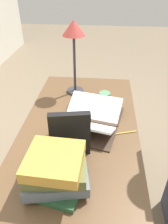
% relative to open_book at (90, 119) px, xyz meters
% --- Properties ---
extents(ground_plane, '(12.00, 12.00, 0.00)m').
position_rel_open_book_xyz_m(ground_plane, '(-0.02, 0.06, -0.80)').
color(ground_plane, '#70604C').
extents(reading_desk, '(1.28, 0.68, 0.77)m').
position_rel_open_book_xyz_m(reading_desk, '(-0.02, 0.06, -0.15)').
color(reading_desk, brown).
rests_on(reading_desk, ground_plane).
extents(open_book, '(0.49, 0.43, 0.10)m').
position_rel_open_book_xyz_m(open_book, '(0.00, 0.00, 0.00)').
color(open_book, '#38281E').
rests_on(open_book, reading_desk).
extents(book_stack_tall, '(0.25, 0.30, 0.18)m').
position_rel_open_book_xyz_m(book_stack_tall, '(-0.47, 0.11, 0.06)').
color(book_stack_tall, '#234C2D').
rests_on(book_stack_tall, reading_desk).
extents(book_standing_upright, '(0.07, 0.20, 0.24)m').
position_rel_open_book_xyz_m(book_standing_upright, '(-0.26, 0.08, 0.09)').
color(book_standing_upright, black).
rests_on(book_standing_upright, reading_desk).
extents(reading_lamp, '(0.15, 0.15, 0.51)m').
position_rel_open_book_xyz_m(reading_lamp, '(0.37, 0.14, 0.38)').
color(reading_lamp, '#2D2D33').
rests_on(reading_lamp, reading_desk).
extents(coffee_mug, '(0.10, 0.08, 0.09)m').
position_rel_open_book_xyz_m(coffee_mug, '(0.22, -0.08, 0.01)').
color(coffee_mug, '#4C7F5B').
rests_on(coffee_mug, reading_desk).
extents(pencil, '(0.05, 0.14, 0.01)m').
position_rel_open_book_xyz_m(pencil, '(-0.08, -0.20, -0.03)').
color(pencil, gold).
rests_on(pencil, reading_desk).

